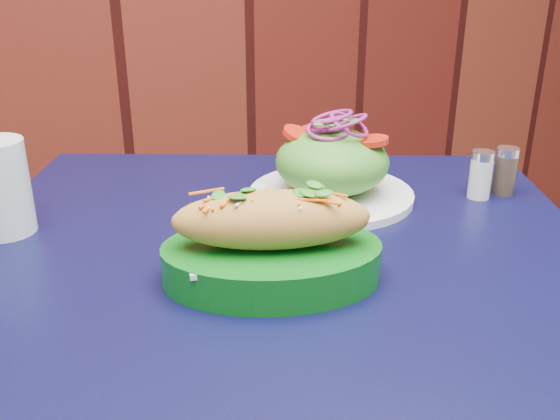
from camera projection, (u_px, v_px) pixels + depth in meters
name	position (u px, v px, depth m)	size (l,w,h in m)	color
cafe_table	(276.00, 318.00, 0.79)	(1.05, 1.05, 0.75)	black
banh_mi_basket	(272.00, 244.00, 0.68)	(0.28, 0.23, 0.11)	#0B6015
salad_plate	(332.00, 167.00, 0.91)	(0.24, 0.24, 0.13)	white
salt_shaker	(481.00, 175.00, 0.92)	(0.03, 0.03, 0.07)	white
pepper_shaker	(505.00, 171.00, 0.93)	(0.03, 0.03, 0.07)	#3F3326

